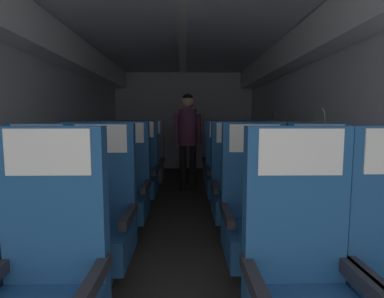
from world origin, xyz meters
TOP-DOWN VIEW (x-y plane):
  - ground at (0.00, 3.50)m, footprint 3.39×7.39m
  - fuselage_shell at (0.00, 3.77)m, footprint 3.27×7.04m
  - seat_a_left_aisle at (-0.54, 1.37)m, footprint 0.49×0.51m
  - seat_a_right_window at (0.54, 1.36)m, footprint 0.49×0.51m
  - seat_b_left_window at (-1.00, 2.22)m, footprint 0.49×0.51m
  - seat_b_left_aisle at (-0.55, 2.21)m, footprint 0.49×0.51m
  - seat_b_right_aisle at (1.00, 2.20)m, footprint 0.49×0.51m
  - seat_b_right_window at (0.54, 2.22)m, footprint 0.49×0.51m
  - seat_c_left_window at (-1.00, 3.05)m, footprint 0.49×0.51m
  - seat_c_left_aisle at (-0.55, 3.05)m, footprint 0.49×0.51m
  - seat_c_right_aisle at (0.99, 3.04)m, footprint 0.49×0.51m
  - seat_c_right_window at (0.54, 3.05)m, footprint 0.49×0.51m
  - seat_d_left_window at (-1.00, 3.90)m, footprint 0.49×0.51m
  - seat_d_left_aisle at (-0.55, 3.90)m, footprint 0.49×0.51m
  - seat_d_right_aisle at (1.00, 3.89)m, footprint 0.49×0.51m
  - seat_d_right_window at (0.54, 3.90)m, footprint 0.49×0.51m
  - seat_e_left_window at (-1.00, 4.74)m, footprint 0.49×0.51m
  - seat_e_left_aisle at (-0.54, 4.75)m, footprint 0.49×0.51m
  - seat_e_right_aisle at (0.99, 4.74)m, footprint 0.49×0.51m
  - seat_e_right_window at (0.55, 4.74)m, footprint 0.49×0.51m
  - flight_attendant at (0.08, 4.90)m, footprint 0.43×0.28m

SIDE VIEW (x-z plane):
  - ground at x=0.00m, z-range -0.02..0.00m
  - seat_a_left_aisle at x=-0.54m, z-range -0.10..1.03m
  - seat_a_right_window at x=0.54m, z-range -0.10..1.03m
  - seat_b_left_window at x=-1.00m, z-range -0.10..1.03m
  - seat_b_left_aisle at x=-0.55m, z-range -0.10..1.03m
  - seat_b_right_aisle at x=1.00m, z-range -0.10..1.03m
  - seat_b_right_window at x=0.54m, z-range -0.10..1.03m
  - seat_c_left_window at x=-1.00m, z-range -0.10..1.03m
  - seat_c_left_aisle at x=-0.55m, z-range -0.10..1.03m
  - seat_c_right_aisle at x=0.99m, z-range -0.10..1.03m
  - seat_c_right_window at x=0.54m, z-range -0.10..1.03m
  - seat_d_left_window at x=-1.00m, z-range -0.10..1.03m
  - seat_d_left_aisle at x=-0.55m, z-range -0.10..1.03m
  - seat_d_right_aisle at x=1.00m, z-range -0.10..1.03m
  - seat_d_right_window at x=0.54m, z-range -0.10..1.03m
  - seat_e_left_window at x=-1.00m, z-range -0.10..1.03m
  - seat_e_left_aisle at x=-0.54m, z-range -0.10..1.03m
  - seat_e_right_aisle at x=0.99m, z-range -0.10..1.03m
  - seat_e_right_window at x=0.55m, z-range -0.10..1.03m
  - flight_attendant at x=0.08m, z-range 0.17..1.72m
  - fuselage_shell at x=0.00m, z-range 0.47..2.72m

